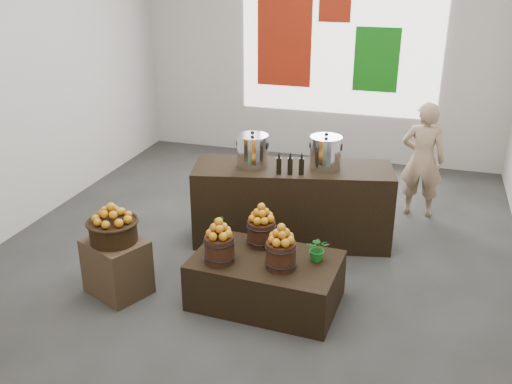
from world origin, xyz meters
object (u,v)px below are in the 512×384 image
(crate, at_px, (117,267))
(wicker_basket, at_px, (113,231))
(stock_pot_left, at_px, (252,152))
(shopper, at_px, (422,160))
(display_table, at_px, (266,280))
(stock_pot_center, at_px, (325,153))
(counter, at_px, (292,204))

(crate, bearing_deg, wicker_basket, 0.00)
(stock_pot_left, bearing_deg, shopper, 35.21)
(display_table, bearing_deg, crate, -166.75)
(wicker_basket, relative_size, stock_pot_center, 1.32)
(shopper, bearing_deg, stock_pot_center, 48.02)
(counter, distance_m, stock_pot_left, 0.81)
(wicker_basket, height_order, stock_pot_left, stock_pot_left)
(display_table, distance_m, counter, 1.41)
(shopper, bearing_deg, stock_pot_left, 36.28)
(counter, bearing_deg, shopper, 27.85)
(crate, relative_size, wicker_basket, 1.25)
(shopper, bearing_deg, counter, 41.75)
(counter, xyz_separation_m, stock_pot_center, (0.36, 0.08, 0.65))
(stock_pot_left, relative_size, shopper, 0.23)
(wicker_basket, distance_m, stock_pot_left, 1.88)
(display_table, relative_size, shopper, 0.92)
(stock_pot_center, xyz_separation_m, shopper, (1.07, 1.15, -0.36))
(display_table, distance_m, shopper, 3.00)
(display_table, height_order, stock_pot_center, stock_pot_center)
(stock_pot_left, distance_m, stock_pot_center, 0.84)
(display_table, relative_size, stock_pot_left, 3.97)
(wicker_basket, distance_m, stock_pot_center, 2.53)
(crate, height_order, wicker_basket, wicker_basket)
(counter, bearing_deg, crate, -143.50)
(display_table, xyz_separation_m, counter, (-0.08, 1.39, 0.23))
(counter, bearing_deg, stock_pot_center, 0.00)
(crate, distance_m, display_table, 1.53)
(crate, relative_size, stock_pot_center, 1.65)
(stock_pot_left, bearing_deg, wicker_basket, -121.81)
(crate, bearing_deg, stock_pot_center, 44.29)
(crate, height_order, display_table, crate)
(crate, distance_m, stock_pot_center, 2.63)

